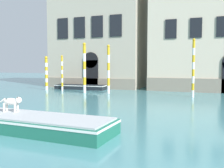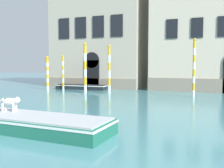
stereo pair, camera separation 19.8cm
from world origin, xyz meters
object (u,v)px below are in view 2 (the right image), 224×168
object	(u,v)px
boat_moored_near_palazzo	(82,87)
mooring_pole_4	(47,73)
boat_foreground	(28,122)
mooring_pole_0	(63,73)
dog_on_deck	(11,102)
mooring_pole_3	(85,68)
mooring_pole_2	(109,69)
mooring_pole_1	(194,68)

from	to	relation	value
boat_moored_near_palazzo	mooring_pole_4	world-z (taller)	mooring_pole_4
boat_foreground	mooring_pole_0	xyz separation A→B (m)	(-6.77, 13.50, 1.38)
boat_foreground	boat_moored_near_palazzo	size ratio (longest dim) A/B	1.29
boat_moored_near_palazzo	dog_on_deck	bearing A→B (deg)	-74.13
mooring_pole_0	mooring_pole_3	bearing A→B (deg)	-16.46
mooring_pole_3	boat_moored_near_palazzo	bearing A→B (deg)	123.59
mooring_pole_0	boat_moored_near_palazzo	bearing A→B (deg)	64.58
mooring_pole_3	mooring_pole_4	world-z (taller)	mooring_pole_3
dog_on_deck	mooring_pole_2	size ratio (longest dim) A/B	0.23
mooring_pole_3	dog_on_deck	bearing A→B (deg)	-76.78
dog_on_deck	mooring_pole_2	world-z (taller)	mooring_pole_2
boat_moored_near_palazzo	mooring_pole_2	bearing A→B (deg)	-32.66
mooring_pole_0	mooring_pole_1	distance (m)	11.99
mooring_pole_1	mooring_pole_3	xyz separation A→B (m)	(-9.18, -0.08, -0.03)
boat_foreground	dog_on_deck	world-z (taller)	dog_on_deck
dog_on_deck	mooring_pole_2	distance (m)	12.81
boat_moored_near_palazzo	boat_foreground	bearing A→B (deg)	-70.84
mooring_pole_1	dog_on_deck	bearing A→B (deg)	-116.82
boat_foreground	mooring_pole_2	distance (m)	13.32
mooring_pole_2	mooring_pole_3	distance (m)	2.16
mooring_pole_0	boat_foreground	bearing A→B (deg)	-63.35
mooring_pole_0	mooring_pole_3	distance (m)	2.94
boat_foreground	mooring_pole_1	xyz separation A→B (m)	(5.18, 12.75, 1.94)
mooring_pole_1	mooring_pole_4	size ratio (longest dim) A/B	1.35
boat_foreground	mooring_pole_1	size ratio (longest dim) A/B	1.51
dog_on_deck	mooring_pole_0	bearing A→B (deg)	104.80
dog_on_deck	boat_moored_near_palazzo	size ratio (longest dim) A/B	0.18
boat_moored_near_palazzo	mooring_pole_2	world-z (taller)	mooring_pole_2
boat_moored_near_palazzo	mooring_pole_2	xyz separation A→B (m)	(3.97, -2.40, 1.88)
mooring_pole_2	dog_on_deck	bearing A→B (deg)	-86.51
mooring_pole_3	mooring_pole_4	bearing A→B (deg)	168.77
mooring_pole_0	mooring_pole_1	size ratio (longest dim) A/B	0.75
mooring_pole_3	mooring_pole_4	size ratio (longest dim) A/B	1.33
mooring_pole_2	mooring_pole_3	xyz separation A→B (m)	(-2.12, -0.38, 0.10)
mooring_pole_0	mooring_pole_2	xyz separation A→B (m)	(4.90, -0.44, 0.43)
boat_foreground	mooring_pole_4	distance (m)	16.14
dog_on_deck	boat_moored_near_palazzo	xyz separation A→B (m)	(-4.75, 15.13, -0.76)
mooring_pole_4	mooring_pole_0	bearing A→B (deg)	-2.91
mooring_pole_0	mooring_pole_3	world-z (taller)	mooring_pole_3
mooring_pole_1	mooring_pole_2	xyz separation A→B (m)	(-7.06, 0.31, -0.13)
mooring_pole_0	mooring_pole_4	bearing A→B (deg)	177.09
mooring_pole_0	mooring_pole_4	size ratio (longest dim) A/B	1.02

